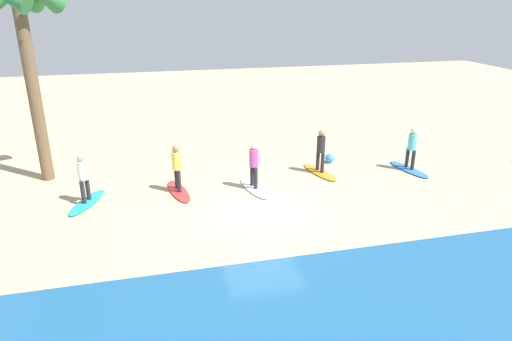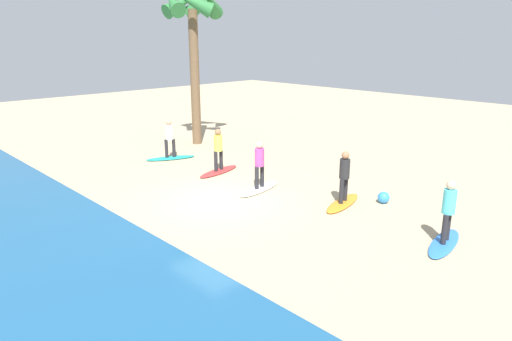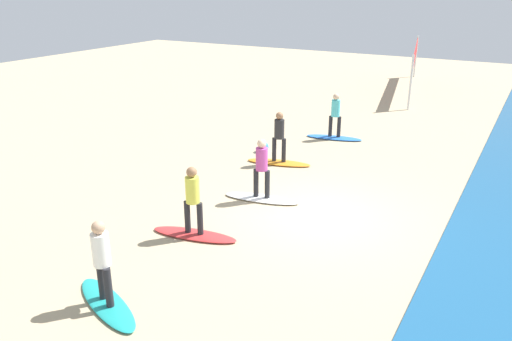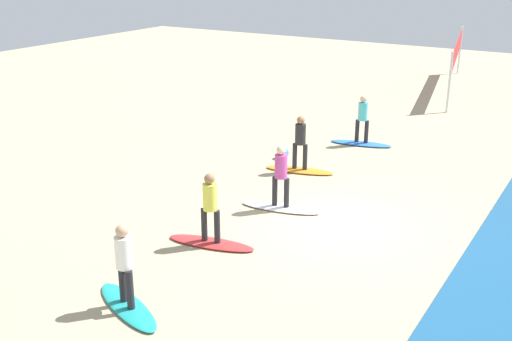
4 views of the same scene
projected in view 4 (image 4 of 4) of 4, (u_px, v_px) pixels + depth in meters
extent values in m
plane|color=tan|center=(339.00, 225.00, 15.42)|extent=(60.00, 60.00, 0.00)
ellipsoid|color=blue|center=(361.00, 143.00, 21.70)|extent=(0.96, 2.17, 0.09)
cylinder|color=#232328|center=(366.00, 132.00, 21.50)|extent=(0.14, 0.14, 0.78)
cylinder|color=#232328|center=(357.00, 131.00, 21.60)|extent=(0.14, 0.14, 0.78)
cylinder|color=#4CC6D1|center=(363.00, 111.00, 21.32)|extent=(0.32, 0.32, 0.62)
sphere|color=beige|center=(364.00, 99.00, 21.17)|extent=(0.24, 0.24, 0.24)
ellipsoid|color=orange|center=(300.00, 170.00, 19.11)|extent=(1.01, 2.17, 0.09)
cylinder|color=#232328|center=(305.00, 157.00, 18.91)|extent=(0.14, 0.14, 0.78)
cylinder|color=#232328|center=(295.00, 156.00, 19.01)|extent=(0.14, 0.14, 0.78)
cylinder|color=#262628|center=(300.00, 134.00, 18.73)|extent=(0.32, 0.32, 0.62)
sphere|color=#9E704C|center=(301.00, 120.00, 18.58)|extent=(0.24, 0.24, 0.24)
ellipsoid|color=white|center=(280.00, 208.00, 16.36)|extent=(0.93, 2.17, 0.09)
cylinder|color=#232328|center=(287.00, 193.00, 16.16)|extent=(0.14, 0.14, 0.78)
cylinder|color=#232328|center=(275.00, 191.00, 16.27)|extent=(0.14, 0.14, 0.78)
cylinder|color=#B74293|center=(281.00, 166.00, 15.98)|extent=(0.32, 0.32, 0.62)
sphere|color=beige|center=(281.00, 150.00, 15.84)|extent=(0.24, 0.24, 0.24)
ellipsoid|color=red|center=(211.00, 243.00, 14.41)|extent=(0.94, 2.17, 0.09)
cylinder|color=#232328|center=(217.00, 227.00, 14.21)|extent=(0.14, 0.14, 0.78)
cylinder|color=#232328|center=(204.00, 225.00, 14.31)|extent=(0.14, 0.14, 0.78)
cylinder|color=#E0E04C|center=(210.00, 197.00, 14.03)|extent=(0.32, 0.32, 0.62)
sphere|color=#9E704C|center=(209.00, 179.00, 13.88)|extent=(0.24, 0.24, 0.24)
ellipsoid|color=teal|center=(128.00, 306.00, 11.86)|extent=(1.34, 2.15, 0.09)
cylinder|color=#232328|center=(130.00, 290.00, 11.59)|extent=(0.14, 0.14, 0.78)
cylinder|color=#232328|center=(123.00, 283.00, 11.84)|extent=(0.14, 0.14, 0.78)
cylinder|color=white|center=(124.00, 252.00, 11.48)|extent=(0.32, 0.32, 0.62)
sphere|color=tan|center=(122.00, 231.00, 11.34)|extent=(0.24, 0.24, 0.24)
cylinder|color=silver|center=(460.00, 50.00, 33.53)|extent=(0.10, 0.10, 2.50)
cylinder|color=silver|center=(449.00, 82.00, 25.53)|extent=(0.10, 0.10, 2.50)
cube|color=red|center=(457.00, 50.00, 29.31)|extent=(8.82, 1.84, 0.90)
sphere|color=#338CE5|center=(283.00, 153.00, 20.23)|extent=(0.38, 0.38, 0.38)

